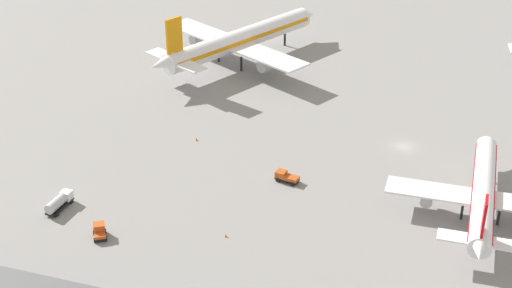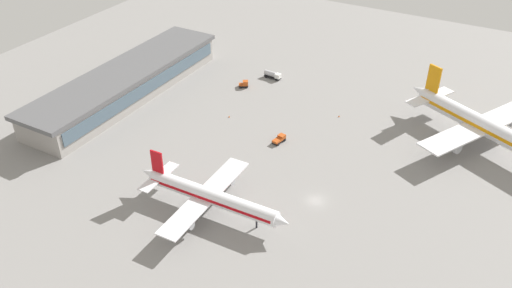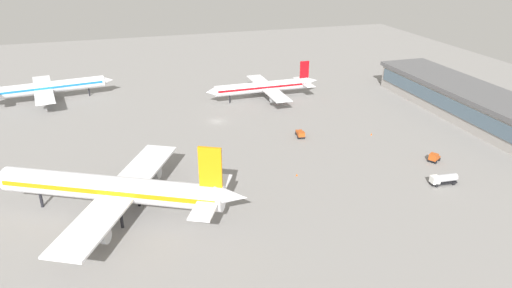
# 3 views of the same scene
# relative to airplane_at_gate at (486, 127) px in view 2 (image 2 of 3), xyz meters

# --- Properties ---
(ground) EXTENTS (288.00, 288.00, 0.00)m
(ground) POSITION_rel_airplane_at_gate_xyz_m (46.31, -31.43, -6.18)
(ground) COLOR gray
(terminal_building) EXTENTS (79.41, 18.72, 9.34)m
(terminal_building) POSITION_rel_airplane_at_gate_xyz_m (26.44, -109.37, -1.42)
(terminal_building) COLOR #9E9993
(terminal_building) RESTS_ON ground
(airplane_at_gate) EXTENTS (42.99, 51.60, 17.01)m
(airplane_at_gate) POSITION_rel_airplane_at_gate_xyz_m (0.00, 0.00, 0.00)
(airplane_at_gate) COLOR white
(airplane_at_gate) RESTS_ON ground
(airplane_taxiing) EXTENTS (33.05, 41.32, 12.59)m
(airplane_taxiing) POSITION_rel_airplane_at_gate_xyz_m (62.46, -52.14, -1.61)
(airplane_taxiing) COLOR white
(airplane_taxiing) RESTS_ON ground
(pushback_tractor) EXTENTS (4.67, 2.85, 1.90)m
(pushback_tractor) POSITION_rel_airplane_at_gate_xyz_m (27.01, -51.67, -5.21)
(pushback_tractor) COLOR black
(pushback_tractor) RESTS_ON ground
(fuel_truck) EXTENTS (2.57, 6.42, 2.50)m
(fuel_truck) POSITION_rel_airplane_at_gate_xyz_m (-8.70, -72.89, -4.80)
(fuel_truck) COLOR black
(fuel_truck) RESTS_ON ground
(baggage_tug) EXTENTS (3.46, 3.74, 2.30)m
(baggage_tug) POSITION_rel_airplane_at_gate_xyz_m (2.09, -78.26, -5.03)
(baggage_tug) COLOR black
(baggage_tug) RESTS_ON ground
(safety_cone_near_gate) EXTENTS (0.44, 0.44, 0.60)m
(safety_cone_near_gate) POSITION_rel_airplane_at_gate_xyz_m (5.05, -41.89, -5.88)
(safety_cone_near_gate) COLOR #EA590C
(safety_cone_near_gate) RESTS_ON ground
(safety_cone_mid_apron) EXTENTS (0.44, 0.44, 0.60)m
(safety_cone_mid_apron) POSITION_rel_airplane_at_gate_xyz_m (22.25, -71.92, -5.88)
(safety_cone_mid_apron) COLOR #EA590C
(safety_cone_mid_apron) RESTS_ON ground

